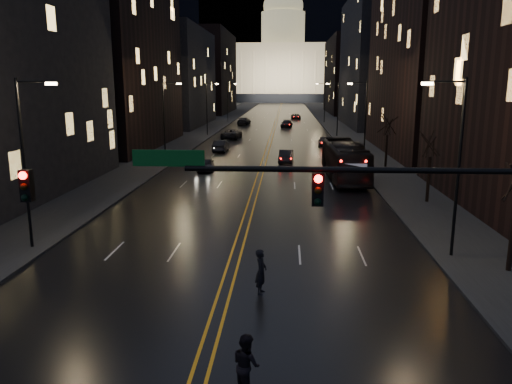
% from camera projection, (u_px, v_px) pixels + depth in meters
% --- Properties ---
extents(ground, '(900.00, 900.00, 0.00)m').
position_uv_depth(ground, '(206.00, 355.00, 16.34)').
color(ground, black).
rests_on(ground, ground).
extents(road, '(20.00, 320.00, 0.02)m').
position_uv_depth(road, '(278.00, 115.00, 143.14)').
color(road, black).
rests_on(road, ground).
extents(sidewalk_left, '(8.00, 320.00, 0.16)m').
position_uv_depth(sidewalk_left, '(230.00, 114.00, 143.96)').
color(sidewalk_left, black).
rests_on(sidewalk_left, ground).
extents(sidewalk_right, '(8.00, 320.00, 0.16)m').
position_uv_depth(sidewalk_right, '(327.00, 115.00, 142.28)').
color(sidewalk_right, black).
rests_on(sidewalk_right, ground).
extents(center_line, '(0.62, 320.00, 0.01)m').
position_uv_depth(center_line, '(278.00, 115.00, 143.13)').
color(center_line, orange).
rests_on(center_line, road).
extents(building_left_mid, '(12.00, 30.00, 28.00)m').
position_uv_depth(building_left_mid, '(113.00, 44.00, 67.30)').
color(building_left_mid, black).
rests_on(building_left_mid, ground).
extents(building_left_far, '(12.00, 34.00, 20.00)m').
position_uv_depth(building_left_far, '(176.00, 78.00, 105.21)').
color(building_left_far, black).
rests_on(building_left_far, ground).
extents(building_left_dist, '(12.00, 40.00, 24.00)m').
position_uv_depth(building_left_dist, '(210.00, 73.00, 151.60)').
color(building_left_dist, black).
rests_on(building_left_dist, ground).
extents(building_right_mid, '(12.00, 34.00, 26.00)m').
position_uv_depth(building_right_mid, '(378.00, 62.00, 102.05)').
color(building_right_mid, black).
rests_on(building_right_mid, ground).
extents(building_right_dist, '(12.00, 40.00, 22.00)m').
position_uv_depth(building_right_dist, '(349.00, 76.00, 149.30)').
color(building_right_dist, black).
rests_on(building_right_dist, ground).
extents(mountain_ridge, '(520.00, 60.00, 130.00)m').
position_uv_depth(mountain_ridge, '(339.00, 7.00, 370.78)').
color(mountain_ridge, black).
rests_on(mountain_ridge, ground).
extents(capitol, '(90.00, 50.00, 58.50)m').
position_uv_depth(capitol, '(283.00, 67.00, 256.54)').
color(capitol, black).
rests_on(capitol, ground).
extents(traffic_signal, '(17.29, 0.45, 7.00)m').
position_uv_depth(traffic_signal, '(398.00, 207.00, 14.90)').
color(traffic_signal, black).
rests_on(traffic_signal, ground).
extents(streetlamp_right_near, '(2.13, 0.25, 9.00)m').
position_uv_depth(streetlamp_right_near, '(455.00, 159.00, 24.37)').
color(streetlamp_right_near, black).
rests_on(streetlamp_right_near, ground).
extents(streetlamp_left_near, '(2.13, 0.25, 9.00)m').
position_uv_depth(streetlamp_left_near, '(27.00, 155.00, 25.66)').
color(streetlamp_left_near, black).
rests_on(streetlamp_left_near, ground).
extents(streetlamp_right_mid, '(2.13, 0.25, 9.00)m').
position_uv_depth(streetlamp_right_mid, '(364.00, 118.00, 53.63)').
color(streetlamp_right_mid, black).
rests_on(streetlamp_right_mid, ground).
extents(streetlamp_left_mid, '(2.13, 0.25, 9.00)m').
position_uv_depth(streetlamp_left_mid, '(166.00, 117.00, 54.92)').
color(streetlamp_left_mid, black).
rests_on(streetlamp_left_mid, ground).
extents(streetlamp_right_far, '(2.13, 0.25, 9.00)m').
position_uv_depth(streetlamp_right_far, '(337.00, 106.00, 82.89)').
color(streetlamp_right_far, black).
rests_on(streetlamp_right_far, ground).
extents(streetlamp_left_far, '(2.13, 0.25, 9.00)m').
position_uv_depth(streetlamp_left_far, '(208.00, 106.00, 84.19)').
color(streetlamp_left_far, black).
rests_on(streetlamp_left_far, ground).
extents(streetlamp_right_dist, '(2.13, 0.25, 9.00)m').
position_uv_depth(streetlamp_right_dist, '(324.00, 100.00, 112.15)').
color(streetlamp_right_dist, black).
rests_on(streetlamp_right_dist, ground).
extents(streetlamp_left_dist, '(2.13, 0.25, 9.00)m').
position_uv_depth(streetlamp_left_dist, '(228.00, 100.00, 113.45)').
color(streetlamp_left_dist, black).
rests_on(streetlamp_left_dist, ground).
extents(tree_right_mid, '(2.40, 2.40, 6.65)m').
position_uv_depth(tree_right_mid, '(431.00, 143.00, 36.06)').
color(tree_right_mid, black).
rests_on(tree_right_mid, ground).
extents(tree_right_far, '(2.40, 2.40, 6.65)m').
position_uv_depth(tree_right_far, '(388.00, 125.00, 51.66)').
color(tree_right_far, black).
rests_on(tree_right_far, ground).
extents(bus, '(3.34, 12.59, 3.48)m').
position_uv_depth(bus, '(345.00, 161.00, 46.17)').
color(bus, black).
rests_on(bus, ground).
extents(oncoming_car_a, '(2.22, 4.44, 1.45)m').
position_uv_depth(oncoming_car_a, '(206.00, 164.00, 50.71)').
color(oncoming_car_a, black).
rests_on(oncoming_car_a, ground).
extents(oncoming_car_b, '(1.78, 4.65, 1.51)m').
position_uv_depth(oncoming_car_b, '(221.00, 146.00, 65.17)').
color(oncoming_car_b, black).
rests_on(oncoming_car_b, ground).
extents(oncoming_car_c, '(3.23, 6.01, 1.60)m').
position_uv_depth(oncoming_car_c, '(232.00, 134.00, 80.61)').
color(oncoming_car_c, black).
rests_on(oncoming_car_c, ground).
extents(oncoming_car_d, '(2.81, 5.86, 1.65)m').
position_uv_depth(oncoming_car_d, '(244.00, 121.00, 107.75)').
color(oncoming_car_d, black).
rests_on(oncoming_car_d, ground).
extents(receding_car_a, '(1.71, 4.37, 1.42)m').
position_uv_depth(receding_car_a, '(286.00, 156.00, 56.13)').
color(receding_car_a, black).
rests_on(receding_car_a, ground).
extents(receding_car_b, '(2.03, 4.48, 1.49)m').
position_uv_depth(receding_car_b, '(325.00, 141.00, 70.43)').
color(receding_car_b, black).
rests_on(receding_car_b, ground).
extents(receding_car_c, '(2.59, 5.32, 1.49)m').
position_uv_depth(receding_car_c, '(287.00, 124.00, 101.16)').
color(receding_car_c, black).
rests_on(receding_car_c, ground).
extents(receding_car_d, '(2.43, 5.01, 1.37)m').
position_uv_depth(receding_car_d, '(296.00, 116.00, 125.22)').
color(receding_car_d, black).
rests_on(receding_car_d, ground).
extents(pedestrian_a, '(0.57, 0.78, 1.96)m').
position_uv_depth(pedestrian_a, '(261.00, 272.00, 20.92)').
color(pedestrian_a, black).
rests_on(pedestrian_a, ground).
extents(pedestrian_b, '(0.94, 1.02, 1.85)m').
position_uv_depth(pedestrian_b, '(246.00, 364.00, 14.10)').
color(pedestrian_b, black).
rests_on(pedestrian_b, ground).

